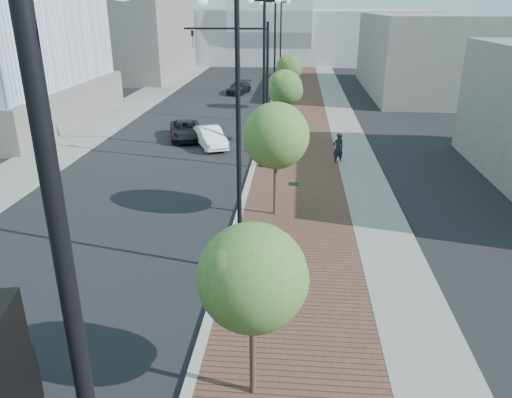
{
  "coord_description": "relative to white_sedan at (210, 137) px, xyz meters",
  "views": [
    {
      "loc": [
        2.47,
        -5.4,
        8.94
      ],
      "look_at": [
        1.0,
        12.0,
        2.0
      ],
      "focal_mm": 34.48,
      "sensor_mm": 36.0,
      "label": 1
    }
  ],
  "objects": [
    {
      "name": "sidewalk",
      "position": [
        6.77,
        13.75,
        -0.61
      ],
      "size": [
        7.0,
        140.0,
        0.12
      ],
      "primitive_type": "cube",
      "color": "#4C2D23",
      "rests_on": "ground"
    },
    {
      "name": "tree_0",
      "position": [
        4.92,
        -22.22,
        2.63
      ],
      "size": [
        2.52,
        2.49,
        4.56
      ],
      "color": "#382619",
      "rests_on": "ground"
    },
    {
      "name": "commercial_block_ne",
      "position": [
        19.27,
        23.75,
        3.33
      ],
      "size": [
        12.0,
        22.0,
        8.0
      ],
      "primitive_type": "cube",
      "color": "slate",
      "rests_on": "ground"
    },
    {
      "name": "pedestrian",
      "position": [
        8.24,
        -3.03,
        0.27
      ],
      "size": [
        0.81,
        0.69,
        1.88
      ],
      "primitive_type": "imported",
      "rotation": [
        0.0,
        0.0,
        3.55
      ],
      "color": "black",
      "rests_on": "ground"
    },
    {
      "name": "concrete_strip",
      "position": [
        9.47,
        13.75,
        -0.61
      ],
      "size": [
        2.4,
        140.0,
        0.13
      ],
      "primitive_type": "cube",
      "color": "slate",
      "rests_on": "ground"
    },
    {
      "name": "dark_car_far",
      "position": [
        -0.56,
        21.24,
        -0.06
      ],
      "size": [
        2.62,
        4.49,
        1.22
      ],
      "primitive_type": "imported",
      "rotation": [
        0.0,
        0.0,
        -0.23
      ],
      "color": "black",
      "rests_on": "ground"
    },
    {
      "name": "convention_center",
      "position": [
        1.27,
        58.75,
        5.33
      ],
      "size": [
        50.0,
        30.0,
        50.0
      ],
      "color": "#9CA0A5",
      "rests_on": "ground"
    },
    {
      "name": "streetlight_4",
      "position": [
        3.87,
        19.75,
        4.15
      ],
      "size": [
        1.72,
        0.56,
        9.28
      ],
      "color": "black",
      "rests_on": "ground"
    },
    {
      "name": "tree_2",
      "position": [
        4.92,
        0.78,
        3.19
      ],
      "size": [
        2.38,
        2.32,
        5.04
      ],
      "color": "#382619",
      "rests_on": "ground"
    },
    {
      "name": "utility_cover_2",
      "position": [
        5.67,
        -7.25,
        -0.54
      ],
      "size": [
        0.5,
        0.5,
        0.02
      ],
      "primitive_type": "cube",
      "color": "black",
      "rests_on": "sidewalk"
    },
    {
      "name": "commercial_block_nw",
      "position": [
        -16.73,
        33.75,
        4.33
      ],
      "size": [
        14.0,
        20.0,
        10.0
      ],
      "primitive_type": "cube",
      "color": "slate",
      "rests_on": "ground"
    },
    {
      "name": "tree_3",
      "position": [
        4.92,
        12.78,
        3.07
      ],
      "size": [
        2.29,
        2.22,
        4.87
      ],
      "color": "#382619",
      "rests_on": "ground"
    },
    {
      "name": "traffic_mast",
      "position": [
        2.97,
        -1.25,
        4.31
      ],
      "size": [
        5.09,
        0.2,
        8.0
      ],
      "color": "black",
      "rests_on": "ground"
    },
    {
      "name": "utility_cover_1",
      "position": [
        5.67,
        -18.25,
        -0.54
      ],
      "size": [
        0.5,
        0.5,
        0.02
      ],
      "primitive_type": "cube",
      "color": "black",
      "rests_on": "sidewalk"
    },
    {
      "name": "streetlight_1",
      "position": [
        3.76,
        -16.25,
        3.67
      ],
      "size": [
        1.44,
        0.56,
        9.21
      ],
      "color": "black",
      "rests_on": "ground"
    },
    {
      "name": "dark_car_mid",
      "position": [
        -2.12,
        1.94,
        -0.04
      ],
      "size": [
        3.2,
        4.91,
        1.26
      ],
      "primitive_type": "imported",
      "rotation": [
        0.0,
        0.0,
        0.27
      ],
      "color": "black",
      "rests_on": "ground"
    },
    {
      "name": "west_sidewalk",
      "position": [
        -9.73,
        13.75,
        -0.61
      ],
      "size": [
        4.0,
        140.0,
        0.12
      ],
      "primitive_type": "cube",
      "color": "slate",
      "rests_on": "ground"
    },
    {
      "name": "curb",
      "position": [
        3.27,
        13.75,
        -0.6
      ],
      "size": [
        0.3,
        140.0,
        0.14
      ],
      "primitive_type": "cube",
      "color": "gray",
      "rests_on": "ground"
    },
    {
      "name": "tree_1",
      "position": [
        4.92,
        -11.22,
        3.05
      ],
      "size": [
        2.86,
        2.86,
        5.16
      ],
      "color": "#382619",
      "rests_on": "ground"
    },
    {
      "name": "white_sedan",
      "position": [
        0.0,
        0.0,
        0.0
      ],
      "size": [
        3.0,
        4.3,
        1.34
      ],
      "primitive_type": "imported",
      "rotation": [
        0.0,
        0.0,
        0.43
      ],
      "color": "white",
      "rests_on": "ground"
    },
    {
      "name": "streetlight_3",
      "position": [
        3.76,
        7.75,
        3.67
      ],
      "size": [
        1.44,
        0.56,
        9.21
      ],
      "color": "black",
      "rests_on": "ground"
    },
    {
      "name": "streetlight_2",
      "position": [
        3.87,
        -4.25,
        4.15
      ],
      "size": [
        1.72,
        0.56,
        9.28
      ],
      "color": "black",
      "rests_on": "ground"
    }
  ]
}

